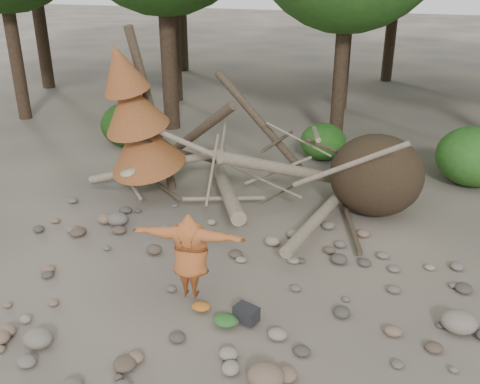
% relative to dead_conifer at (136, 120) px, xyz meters
% --- Properties ---
extents(ground, '(120.00, 120.00, 0.00)m').
position_rel_dead_conifer_xyz_m(ground, '(3.12, -3.37, -2.11)').
color(ground, '#514C44').
rests_on(ground, ground).
extents(deadfall_pile, '(8.55, 5.24, 3.30)m').
position_rel_dead_conifer_xyz_m(deadfall_pile, '(5.13, 0.87, -1.16)').
color(deadfall_pile, '#332619').
rests_on(deadfall_pile, ground).
extents(dead_conifer, '(2.06, 2.16, 4.35)m').
position_rel_dead_conifer_xyz_m(dead_conifer, '(0.00, 0.00, 0.00)').
color(dead_conifer, '#4C3F30').
rests_on(dead_conifer, ground).
extents(bush_left, '(1.80, 1.80, 1.44)m').
position_rel_dead_conifer_xyz_m(bush_left, '(-2.38, 3.83, -1.39)').
color(bush_left, '#1C4612').
rests_on(bush_left, ground).
extents(bush_mid, '(1.40, 1.40, 1.12)m').
position_rel_dead_conifer_xyz_m(bush_mid, '(3.92, 4.43, -1.55)').
color(bush_mid, '#255919').
rests_on(bush_mid, ground).
extents(bush_right, '(2.00, 2.00, 1.60)m').
position_rel_dead_conifer_xyz_m(bush_right, '(8.12, 3.63, -1.31)').
color(bush_right, '#2E6920').
rests_on(bush_right, ground).
extents(frisbee_thrower, '(2.33, 0.75, 2.29)m').
position_rel_dead_conifer_xyz_m(frisbee_thrower, '(2.86, -3.70, -1.21)').
color(frisbee_thrower, '#AB5626').
rests_on(frisbee_thrower, ground).
extents(backpack, '(0.47, 0.39, 0.27)m').
position_rel_dead_conifer_xyz_m(backpack, '(4.02, -4.10, -1.98)').
color(backpack, black).
rests_on(backpack, ground).
extents(cloth_green, '(0.43, 0.36, 0.16)m').
position_rel_dead_conifer_xyz_m(cloth_green, '(3.71, -4.30, -2.03)').
color(cloth_green, '#2A5D25').
rests_on(cloth_green, ground).
extents(cloth_orange, '(0.34, 0.28, 0.12)m').
position_rel_dead_conifer_xyz_m(cloth_orange, '(3.18, -4.03, -2.05)').
color(cloth_orange, '#AC611D').
rests_on(cloth_orange, ground).
extents(boulder_front_left, '(0.48, 0.43, 0.29)m').
position_rel_dead_conifer_xyz_m(boulder_front_left, '(1.02, -5.64, -1.97)').
color(boulder_front_left, slate).
rests_on(boulder_front_left, ground).
extents(boulder_front_right, '(0.55, 0.49, 0.33)m').
position_rel_dead_conifer_xyz_m(boulder_front_right, '(4.70, -5.40, -1.95)').
color(boulder_front_right, '#7A5D4C').
rests_on(boulder_front_right, ground).
extents(boulder_mid_right, '(0.59, 0.53, 0.35)m').
position_rel_dead_conifer_xyz_m(boulder_mid_right, '(7.43, -3.25, -1.93)').
color(boulder_mid_right, gray).
rests_on(boulder_mid_right, ground).
extents(boulder_mid_left, '(0.49, 0.44, 0.30)m').
position_rel_dead_conifer_xyz_m(boulder_mid_left, '(0.11, -1.47, -1.96)').
color(boulder_mid_left, '#655D55').
rests_on(boulder_mid_left, ground).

